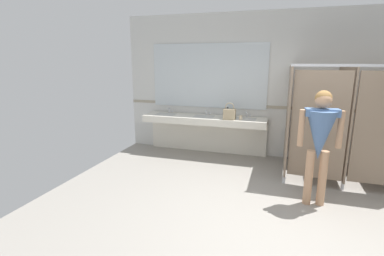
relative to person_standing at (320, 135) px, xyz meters
The scene contains 10 objects.
ground_plane 1.31m from the person_standing, 130.86° to the right, with size 6.75×5.75×0.10m, color gray.
wall_back 2.16m from the person_standing, 103.73° to the left, with size 6.75×0.12×2.93m, color silver.
wall_back_tile_band 2.05m from the person_standing, 104.16° to the left, with size 6.75×0.01×0.06m, color #9E937F.
vanity_counter 2.74m from the person_standing, 139.27° to the left, with size 2.59×0.58×0.95m.
mirror_panel 2.93m from the person_standing, 136.05° to the left, with size 2.49×0.02×1.34m, color silver.
bathroom_stalls 1.19m from the person_standing, 66.07° to the left, with size 1.82×1.42×1.93m.
person_standing is the anchor object (origin of this frame).
handbag 2.14m from the person_standing, 134.23° to the left, with size 0.24×0.15×0.33m.
soap_dispenser 2.45m from the person_standing, 130.65° to the left, with size 0.07×0.07×0.19m.
paper_cup 2.03m from the person_standing, 129.07° to the left, with size 0.07×0.07×0.08m, color beige.
Camera 1 is at (-0.02, -3.49, 1.98)m, focal length 26.96 mm.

